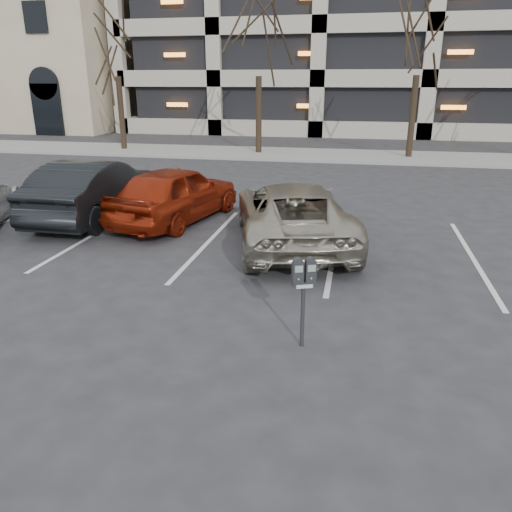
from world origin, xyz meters
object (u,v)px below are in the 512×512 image
at_px(tree_b, 259,24).
at_px(tree_a, 114,27).
at_px(parking_meter, 304,281).
at_px(car_red, 175,193).
at_px(car_dark, 94,190).
at_px(tree_c, 422,19).
at_px(suv_silver, 292,213).

bearing_deg(tree_b, tree_a, 180.00).
xyz_separation_m(tree_b, parking_meter, (4.19, -17.93, -4.80)).
relative_size(tree_b, car_red, 1.88).
bearing_deg(car_red, car_dark, 16.53).
height_order(tree_a, car_dark, tree_a).
bearing_deg(tree_b, parking_meter, -76.86).
xyz_separation_m(tree_c, car_dark, (-8.86, -12.37, -5.05)).
relative_size(parking_meter, suv_silver, 0.23).
bearing_deg(car_dark, tree_b, -99.08).
height_order(tree_b, suv_silver, tree_b).
relative_size(tree_c, car_red, 1.90).
relative_size(tree_a, tree_c, 0.99).
distance_m(tree_a, parking_meter, 21.67).
bearing_deg(tree_a, tree_c, 0.00).
xyz_separation_m(tree_b, suv_silver, (3.45, -13.46, -5.07)).
height_order(parking_meter, suv_silver, suv_silver).
bearing_deg(parking_meter, car_dark, 116.20).
bearing_deg(car_red, tree_a, -46.64).
height_order(tree_b, tree_c, tree_c).
distance_m(tree_b, car_red, 13.22).
distance_m(tree_b, parking_meter, 19.02).
xyz_separation_m(tree_c, car_red, (-6.70, -12.22, -5.09)).
bearing_deg(tree_a, tree_b, 0.00).
bearing_deg(tree_a, car_dark, -67.45).
distance_m(tree_b, car_dark, 13.47).
relative_size(tree_a, car_red, 1.88).
bearing_deg(parking_meter, suv_silver, 78.18).
xyz_separation_m(tree_a, suv_silver, (10.45, -13.46, -5.08)).
relative_size(tree_b, parking_meter, 6.38).
xyz_separation_m(tree_a, parking_meter, (11.19, -17.93, -4.81)).
height_order(parking_meter, car_dark, car_dark).
height_order(parking_meter, car_red, car_red).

